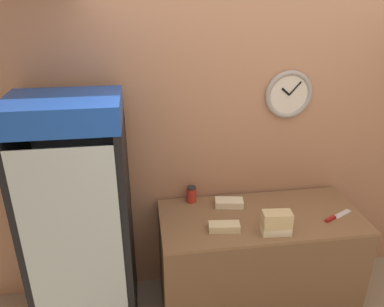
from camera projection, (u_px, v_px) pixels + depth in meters
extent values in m
cube|color=#AD7A5B|center=(250.00, 140.00, 3.09)|extent=(5.20, 0.06, 2.70)
torus|color=gray|center=(289.00, 95.00, 2.93)|extent=(0.38, 0.04, 0.38)
cylinder|color=silver|center=(289.00, 95.00, 2.93)|extent=(0.32, 0.01, 0.32)
cube|color=black|center=(286.00, 92.00, 2.91)|extent=(0.07, 0.01, 0.07)
cube|color=black|center=(295.00, 88.00, 2.91)|extent=(0.09, 0.01, 0.11)
cube|color=brown|center=(257.00, 261.00, 3.10)|extent=(1.58, 0.70, 0.85)
cube|color=brown|center=(261.00, 217.00, 2.92)|extent=(1.58, 0.70, 0.02)
cube|color=black|center=(86.00, 209.00, 3.05)|extent=(0.74, 0.04, 1.69)
cube|color=black|center=(33.00, 234.00, 2.74)|extent=(0.05, 0.62, 1.69)
cube|color=black|center=(128.00, 226.00, 2.83)|extent=(0.05, 0.62, 1.69)
cube|color=white|center=(85.00, 211.00, 3.02)|extent=(0.64, 0.02, 1.59)
cube|color=silver|center=(75.00, 257.00, 2.50)|extent=(0.64, 0.01, 1.59)
cube|color=blue|center=(63.00, 111.00, 2.39)|extent=(0.74, 0.56, 0.18)
cube|color=silver|center=(87.00, 278.00, 2.95)|extent=(0.62, 0.50, 0.01)
cube|color=silver|center=(83.00, 247.00, 2.83)|extent=(0.62, 0.50, 0.01)
cube|color=silver|center=(78.00, 213.00, 2.71)|extent=(0.62, 0.50, 0.01)
cube|color=silver|center=(73.00, 176.00, 2.58)|extent=(0.62, 0.50, 0.01)
cylinder|color=#B2BCCC|center=(46.00, 181.00, 2.36)|extent=(0.08, 0.08, 0.14)
cylinder|color=#B2BCCC|center=(43.00, 167.00, 2.32)|extent=(0.03, 0.03, 0.06)
cylinder|color=#B2BCCC|center=(93.00, 220.00, 2.51)|extent=(0.06, 0.06, 0.12)
cylinder|color=#B2BCCC|center=(92.00, 208.00, 2.47)|extent=(0.03, 0.03, 0.05)
cylinder|color=#2D6B38|center=(112.00, 286.00, 2.75)|extent=(0.06, 0.06, 0.16)
cylinder|color=#2D6B38|center=(111.00, 273.00, 2.71)|extent=(0.02, 0.02, 0.07)
cylinder|color=orange|center=(98.00, 286.00, 2.74)|extent=(0.07, 0.07, 0.17)
cylinder|color=orange|center=(96.00, 273.00, 2.69)|extent=(0.03, 0.03, 0.07)
cylinder|color=navy|center=(65.00, 258.00, 2.60)|extent=(0.08, 0.08, 0.13)
cylinder|color=navy|center=(63.00, 247.00, 2.57)|extent=(0.03, 0.03, 0.06)
cylinder|color=#2D6B38|center=(90.00, 257.00, 2.62)|extent=(0.06, 0.06, 0.12)
cylinder|color=#2D6B38|center=(88.00, 247.00, 2.59)|extent=(0.02, 0.02, 0.05)
cube|color=beige|center=(276.00, 230.00, 2.70)|extent=(0.21, 0.12, 0.06)
cube|color=tan|center=(277.00, 223.00, 2.67)|extent=(0.21, 0.12, 0.06)
cube|color=tan|center=(277.00, 216.00, 2.65)|extent=(0.22, 0.13, 0.06)
cube|color=beige|center=(224.00, 227.00, 2.73)|extent=(0.24, 0.12, 0.06)
cube|color=beige|center=(229.00, 203.00, 3.04)|extent=(0.24, 0.15, 0.05)
cube|color=silver|center=(342.00, 214.00, 2.93)|extent=(0.19, 0.12, 0.00)
cube|color=maroon|center=(331.00, 219.00, 2.85)|extent=(0.11, 0.07, 0.02)
cylinder|color=#B72D23|center=(191.00, 195.00, 3.09)|extent=(0.08, 0.08, 0.12)
cylinder|color=#262628|center=(191.00, 188.00, 3.06)|extent=(0.08, 0.08, 0.01)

